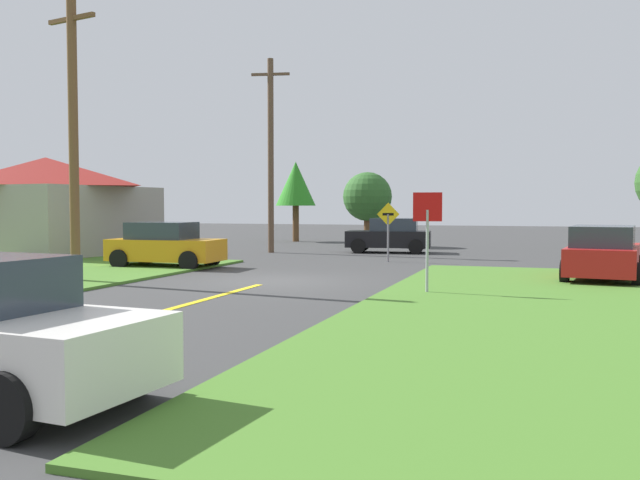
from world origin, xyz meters
name	(u,v)px	position (x,y,z in m)	size (l,w,h in m)	color
ground_plane	(273,281)	(0.00, 0.00, 0.00)	(120.00, 120.00, 0.00)	#3A3A3A
lane_stripe_center	(107,326)	(0.00, -8.00, 0.01)	(0.20, 14.00, 0.01)	yellow
stop_sign	(427,224)	(4.78, -1.73, 1.76)	(0.71, 0.08, 2.52)	#9EA0A8
car_approaching_junction	(390,236)	(0.57, 13.20, 0.80)	(4.09, 2.32, 1.62)	black
parked_car_near_building	(165,245)	(-5.29, 2.88, 0.80)	(3.99, 2.06, 1.62)	orange
car_on_crossroad	(603,253)	(9.15, 3.13, 0.81)	(2.53, 4.78, 1.62)	red
utility_pole_near	(73,135)	(-5.18, -2.15, 4.18)	(1.78, 0.50, 8.08)	brown
utility_pole_mid	(271,153)	(-4.75, 11.47, 4.66)	(1.79, 0.46, 9.04)	brown
direction_sign	(388,225)	(1.67, 7.88, 1.44)	(0.91, 0.09, 2.32)	slate
pine_tree_center	(296,184)	(-7.17, 21.42, 3.52)	(2.47, 2.47, 4.93)	brown
oak_tree_right	(367,197)	(-1.74, 18.00, 2.69)	(2.67, 2.67, 4.04)	brown
barn	(46,206)	(-13.94, 7.17, 2.19)	(8.65, 7.91, 4.38)	gray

